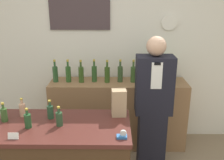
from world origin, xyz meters
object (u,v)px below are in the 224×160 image
shopkeeper (153,107)px  tape_dispenser (122,135)px  paper_bag (119,103)px  potted_plant (162,66)px

shopkeeper → tape_dispenser: bearing=-114.7°
paper_bag → tape_dispenser: paper_bag is taller
shopkeeper → potted_plant: 0.72m
shopkeeper → tape_dispenser: size_ratio=18.78×
potted_plant → tape_dispenser: size_ratio=4.35×
potted_plant → tape_dispenser: potted_plant is taller
shopkeeper → paper_bag: bearing=-135.1°
potted_plant → shopkeeper: bearing=-108.4°
shopkeeper → tape_dispenser: (-0.39, -0.85, 0.12)m
tape_dispenser → shopkeeper: bearing=65.3°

